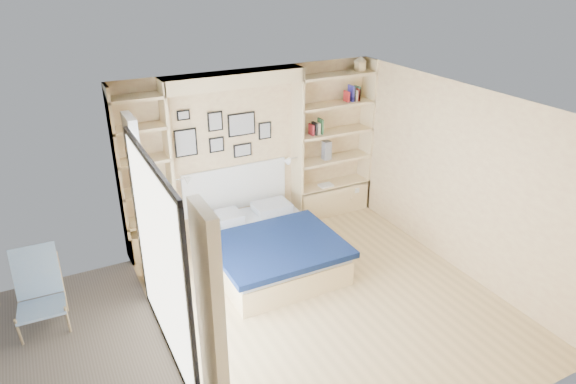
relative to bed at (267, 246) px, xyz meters
name	(u,v)px	position (x,y,z in m)	size (l,w,h in m)	color
ground	(325,300)	(0.29, -1.10, -0.27)	(4.50, 4.50, 0.00)	tan
room_shell	(247,184)	(-0.10, 0.42, 0.81)	(4.50, 4.50, 4.50)	beige
bed	(267,246)	(0.00, 0.00, 0.00)	(1.66, 2.17, 1.07)	beige
photo_gallery	(222,134)	(-0.16, 1.12, 1.34)	(1.48, 0.02, 0.82)	black
reading_lamps	(239,169)	(-0.01, 0.90, 0.83)	(1.92, 0.12, 0.15)	silver
shelf_decor	(327,114)	(1.49, 0.96, 1.45)	(3.54, 0.23, 2.03)	maroon
deck_chair	(39,291)	(-2.87, 0.07, 0.15)	(0.55, 0.89, 0.88)	tan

